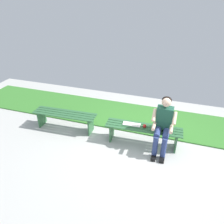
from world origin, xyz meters
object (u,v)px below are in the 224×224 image
(bench_far, at_px, (65,117))
(person_seated, at_px, (163,124))
(apple, at_px, (145,126))
(bench_near, at_px, (143,131))
(book_open, at_px, (132,124))

(bench_far, xyz_separation_m, person_seated, (-2.44, 0.10, 0.35))
(apple, bearing_deg, bench_far, -0.43)
(person_seated, bearing_deg, bench_near, -13.53)
(bench_far, bearing_deg, bench_near, -180.00)
(person_seated, xyz_separation_m, book_open, (0.70, -0.10, -0.23))
(bench_far, relative_size, person_seated, 1.29)
(bench_near, relative_size, book_open, 4.18)
(person_seated, relative_size, book_open, 3.03)
(book_open, bearing_deg, apple, 174.25)
(bench_near, xyz_separation_m, bench_far, (2.02, 0.00, -0.00))
(bench_near, relative_size, bench_far, 1.07)
(apple, relative_size, book_open, 0.20)
(bench_near, distance_m, book_open, 0.31)
(bench_near, height_order, person_seated, person_seated)
(bench_far, bearing_deg, apple, 179.57)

